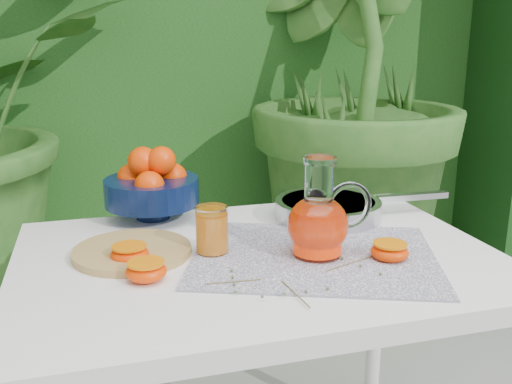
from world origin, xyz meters
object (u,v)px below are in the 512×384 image
object	(u,v)px
white_table	(259,289)
saute_pan	(330,208)
cutting_board	(132,251)
fruit_bowl	(152,185)
juice_pitcher	(319,222)

from	to	relation	value
white_table	saute_pan	xyz separation A→B (m)	(0.24, 0.18, 0.11)
cutting_board	saute_pan	size ratio (longest dim) A/B	0.53
fruit_bowl	juice_pitcher	distance (m)	0.47
cutting_board	saute_pan	distance (m)	0.51
cutting_board	saute_pan	bearing A→B (deg)	13.04
cutting_board	saute_pan	world-z (taller)	saute_pan
cutting_board	saute_pan	xyz separation A→B (m)	(0.49, 0.11, 0.02)
white_table	cutting_board	bearing A→B (deg)	165.40
white_table	juice_pitcher	bearing A→B (deg)	-22.71
white_table	cutting_board	world-z (taller)	cutting_board
juice_pitcher	saute_pan	distance (m)	0.26
white_table	cutting_board	distance (m)	0.28
white_table	fruit_bowl	bearing A→B (deg)	120.90
fruit_bowl	saute_pan	xyz separation A→B (m)	(0.42, -0.13, -0.06)
juice_pitcher	white_table	bearing A→B (deg)	157.29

